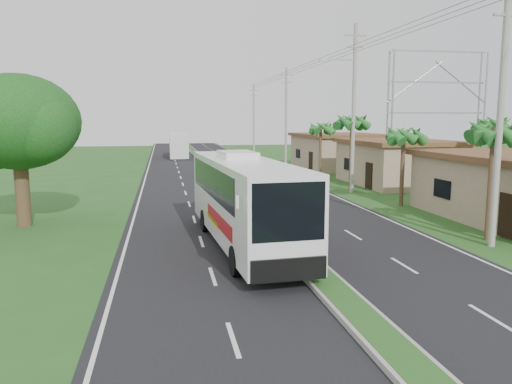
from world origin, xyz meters
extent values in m
plane|color=#22511D|center=(0.00, 0.00, 0.00)|extent=(180.00, 180.00, 0.00)
cube|color=black|center=(0.00, 20.00, 0.01)|extent=(14.00, 160.00, 0.02)
cube|color=gray|center=(0.00, 20.00, 0.10)|extent=(1.20, 160.00, 0.17)
cube|color=#22511D|center=(0.00, 20.00, 0.18)|extent=(0.95, 160.00, 0.02)
cube|color=silver|center=(-6.70, 20.00, 0.00)|extent=(0.12, 160.00, 0.01)
cube|color=silver|center=(6.70, 20.00, 0.00)|extent=(0.12, 160.00, 0.01)
cube|color=gray|center=(14.00, 22.00, 1.68)|extent=(7.00, 10.00, 3.35)
cube|color=brown|center=(14.00, 22.00, 3.51)|extent=(7.60, 10.60, 0.32)
cube|color=gray|center=(14.00, 36.00, 1.75)|extent=(8.00, 11.00, 3.50)
cube|color=brown|center=(14.00, 36.00, 3.66)|extent=(8.60, 11.60, 0.32)
cylinder|color=#473321|center=(9.00, 3.00, 2.50)|extent=(0.26, 0.26, 5.00)
cylinder|color=#473321|center=(9.40, 12.00, 2.30)|extent=(0.26, 0.26, 4.60)
cylinder|color=#473321|center=(8.80, 19.00, 2.70)|extent=(0.26, 0.26, 5.40)
cylinder|color=#473321|center=(9.30, 28.00, 2.40)|extent=(0.26, 0.26, 4.80)
cylinder|color=#473321|center=(17.50, 15.00, 2.60)|extent=(0.26, 0.26, 5.20)
cylinder|color=#473321|center=(-12.00, 10.00, 2.00)|extent=(0.70, 0.70, 4.00)
ellipsoid|color=#0F3A13|center=(-12.00, 10.00, 5.20)|extent=(6.00, 6.00, 4.68)
sphere|color=#0F3A13|center=(-10.80, 9.00, 4.90)|extent=(3.40, 3.40, 3.40)
cylinder|color=gray|center=(8.50, 2.00, 5.50)|extent=(0.28, 0.28, 11.00)
cube|color=gray|center=(8.50, 2.00, 9.40)|extent=(1.20, 0.10, 0.10)
cylinder|color=gray|center=(8.50, 18.00, 6.00)|extent=(0.28, 0.28, 12.00)
cube|color=gray|center=(8.50, 18.00, 11.20)|extent=(1.60, 0.12, 0.12)
cube|color=gray|center=(8.50, 18.00, 10.40)|extent=(1.20, 0.10, 0.10)
cube|color=gray|center=(7.30, 18.00, 9.50)|extent=(2.40, 0.10, 0.10)
cylinder|color=gray|center=(8.50, 38.00, 5.50)|extent=(0.28, 0.28, 11.00)
cube|color=gray|center=(8.50, 38.00, 10.20)|extent=(1.60, 0.12, 0.12)
cube|color=gray|center=(8.50, 38.00, 9.40)|extent=(1.20, 0.10, 0.10)
cylinder|color=gray|center=(8.50, 58.00, 5.25)|extent=(0.28, 0.28, 10.50)
cube|color=gray|center=(8.50, 58.00, 9.70)|extent=(1.60, 0.12, 0.12)
cube|color=gray|center=(8.50, 58.00, 8.90)|extent=(1.20, 0.10, 0.10)
cylinder|color=gray|center=(17.00, 29.50, 6.00)|extent=(0.18, 0.18, 12.00)
cylinder|color=gray|center=(27.00, 29.50, 6.00)|extent=(0.18, 0.18, 12.00)
cylinder|color=gray|center=(17.00, 30.50, 6.00)|extent=(0.18, 0.18, 12.00)
cylinder|color=gray|center=(27.00, 30.50, 6.00)|extent=(0.18, 0.18, 12.00)
cube|color=gray|center=(22.00, 30.00, 6.00)|extent=(10.00, 0.14, 0.14)
cube|color=gray|center=(22.00, 30.00, 9.00)|extent=(10.00, 0.14, 0.14)
cube|color=gray|center=(22.00, 30.00, 12.00)|extent=(10.00, 0.14, 0.14)
cube|color=white|center=(-1.80, 3.88, 2.05)|extent=(3.31, 12.31, 3.20)
cube|color=black|center=(-1.84, 4.49, 2.76)|extent=(3.21, 9.89, 1.28)
cube|color=black|center=(-1.41, -2.13, 2.57)|extent=(2.29, 0.29, 1.79)
cube|color=#A60D12|center=(-1.72, 2.67, 1.42)|extent=(2.92, 5.43, 0.56)
cube|color=yellow|center=(-1.82, 4.19, 1.16)|extent=(2.78, 3.20, 0.25)
cube|color=white|center=(-1.88, 5.10, 3.79)|extent=(1.57, 2.52, 0.28)
cylinder|color=black|center=(-2.70, -0.04, 0.53)|extent=(0.39, 1.07, 1.06)
cylinder|color=black|center=(-0.41, 0.11, 0.53)|extent=(0.39, 1.07, 1.06)
cylinder|color=black|center=(-3.15, 7.05, 0.53)|extent=(0.39, 1.07, 1.06)
cylinder|color=black|center=(-0.86, 7.20, 0.53)|extent=(0.39, 1.07, 1.06)
cube|color=silver|center=(-2.81, 56.06, 1.74)|extent=(2.64, 11.44, 3.17)
cube|color=black|center=(-2.81, 56.56, 2.69)|extent=(2.65, 8.47, 1.08)
cube|color=#D15B14|center=(-2.83, 55.07, 1.13)|extent=(2.61, 5.49, 0.35)
cylinder|color=black|center=(-3.97, 51.36, 0.48)|extent=(0.31, 0.96, 0.95)
cylinder|color=black|center=(-1.79, 51.33, 0.48)|extent=(0.31, 0.96, 0.95)
cylinder|color=black|center=(-3.84, 60.29, 0.48)|extent=(0.31, 0.96, 0.95)
cylinder|color=black|center=(-1.66, 60.26, 0.48)|extent=(0.31, 0.96, 0.95)
imported|color=black|center=(0.32, 12.29, 0.48)|extent=(1.64, 0.94, 0.95)
imported|color=maroon|center=(0.32, 12.29, 1.36)|extent=(0.69, 0.56, 1.63)
camera|label=1|loc=(-5.05, -16.34, 5.28)|focal=35.00mm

